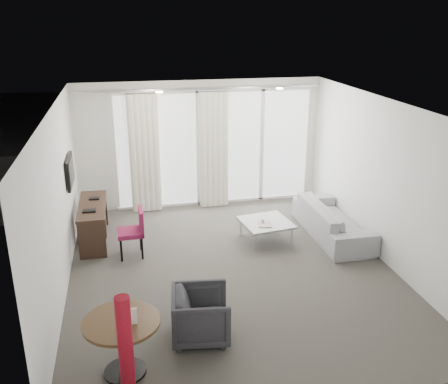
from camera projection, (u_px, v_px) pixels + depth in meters
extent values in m
cube|color=#43413A|center=(232.00, 270.00, 7.91)|extent=(5.00, 6.00, 0.00)
cube|color=white|center=(233.00, 106.00, 7.03)|extent=(5.00, 6.00, 0.00)
cube|color=silver|center=(58.00, 205.00, 6.99)|extent=(0.00, 6.00, 2.60)
cube|color=silver|center=(385.00, 182.00, 7.94)|extent=(0.00, 6.00, 2.60)
cube|color=silver|center=(301.00, 298.00, 4.70)|extent=(5.00, 0.00, 2.60)
cylinder|color=#FFE0B2|center=(159.00, 92.00, 8.33)|extent=(0.12, 0.12, 0.02)
cylinder|color=#FFE0B2|center=(279.00, 88.00, 8.73)|extent=(0.12, 0.12, 0.02)
cylinder|color=maroon|center=(126.00, 351.00, 5.04)|extent=(0.27, 0.27, 1.24)
imported|color=#2A2A2E|center=(201.00, 315.00, 6.15)|extent=(0.79, 0.77, 0.65)
imported|color=gray|center=(333.00, 220.00, 9.03)|extent=(0.81, 2.08, 0.61)
cube|color=#4D4D50|center=(204.00, 183.00, 12.13)|extent=(5.60, 3.00, 0.12)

